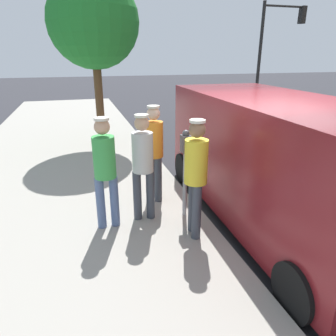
{
  "coord_description": "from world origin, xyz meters",
  "views": [
    {
      "loc": [
        2.99,
        4.31,
        2.8
      ],
      "look_at": [
        1.65,
        -0.25,
        1.05
      ],
      "focal_mm": 33.02,
      "sensor_mm": 36.0,
      "label": 1
    }
  ],
  "objects_px": {
    "traffic_light_corner": "(276,39)",
    "street_tree": "(94,23)",
    "pedestrian_in_yellow": "(196,171)",
    "pedestrian_in_green": "(105,167)",
    "pedestrian_in_orange": "(154,147)",
    "parking_meter_near": "(185,159)",
    "pedestrian_in_gray": "(143,161)",
    "parked_van": "(275,158)"
  },
  "relations": [
    {
      "from": "traffic_light_corner",
      "to": "street_tree",
      "type": "relative_size",
      "value": 1.09
    },
    {
      "from": "pedestrian_in_yellow",
      "to": "street_tree",
      "type": "xyz_separation_m",
      "value": [
        0.91,
        -5.66,
        2.42
      ]
    },
    {
      "from": "pedestrian_in_green",
      "to": "pedestrian_in_yellow",
      "type": "bearing_deg",
      "value": 153.83
    },
    {
      "from": "pedestrian_in_orange",
      "to": "traffic_light_corner",
      "type": "bearing_deg",
      "value": -133.0
    },
    {
      "from": "parking_meter_near",
      "to": "pedestrian_in_yellow",
      "type": "xyz_separation_m",
      "value": [
        0.06,
        0.64,
        0.02
      ]
    },
    {
      "from": "pedestrian_in_green",
      "to": "street_tree",
      "type": "distance_m",
      "value": 5.61
    },
    {
      "from": "pedestrian_in_gray",
      "to": "parked_van",
      "type": "bearing_deg",
      "value": 170.45
    },
    {
      "from": "pedestrian_in_gray",
      "to": "street_tree",
      "type": "height_order",
      "value": "street_tree"
    },
    {
      "from": "pedestrian_in_green",
      "to": "pedestrian_in_gray",
      "type": "bearing_deg",
      "value": -171.19
    },
    {
      "from": "traffic_light_corner",
      "to": "pedestrian_in_orange",
      "type": "bearing_deg",
      "value": 47.0
    },
    {
      "from": "parked_van",
      "to": "traffic_light_corner",
      "type": "relative_size",
      "value": 1.01
    },
    {
      "from": "pedestrian_in_green",
      "to": "pedestrian_in_orange",
      "type": "bearing_deg",
      "value": -141.51
    },
    {
      "from": "parked_van",
      "to": "pedestrian_in_yellow",
      "type": "bearing_deg",
      "value": 12.26
    },
    {
      "from": "pedestrian_in_orange",
      "to": "parking_meter_near",
      "type": "bearing_deg",
      "value": 115.3
    },
    {
      "from": "traffic_light_corner",
      "to": "street_tree",
      "type": "distance_m",
      "value": 10.48
    },
    {
      "from": "pedestrian_in_gray",
      "to": "traffic_light_corner",
      "type": "distance_m",
      "value": 13.56
    },
    {
      "from": "pedestrian_in_green",
      "to": "parking_meter_near",
      "type": "bearing_deg",
      "value": -179.0
    },
    {
      "from": "pedestrian_in_yellow",
      "to": "street_tree",
      "type": "height_order",
      "value": "street_tree"
    },
    {
      "from": "pedestrian_in_gray",
      "to": "pedestrian_in_yellow",
      "type": "relative_size",
      "value": 0.99
    },
    {
      "from": "street_tree",
      "to": "parking_meter_near",
      "type": "bearing_deg",
      "value": 100.98
    },
    {
      "from": "pedestrian_in_gray",
      "to": "traffic_light_corner",
      "type": "relative_size",
      "value": 0.34
    },
    {
      "from": "pedestrian_in_green",
      "to": "pedestrian_in_yellow",
      "type": "relative_size",
      "value": 0.99
    },
    {
      "from": "parked_van",
      "to": "street_tree",
      "type": "relative_size",
      "value": 1.1
    },
    {
      "from": "parking_meter_near",
      "to": "street_tree",
      "type": "distance_m",
      "value": 5.67
    },
    {
      "from": "traffic_light_corner",
      "to": "street_tree",
      "type": "xyz_separation_m",
      "value": [
        9.24,
        4.96,
        0.11
      ]
    },
    {
      "from": "pedestrian_in_gray",
      "to": "pedestrian_in_yellow",
      "type": "xyz_separation_m",
      "value": [
        -0.64,
        0.71,
        0.01
      ]
    },
    {
      "from": "parked_van",
      "to": "street_tree",
      "type": "distance_m",
      "value": 6.37
    },
    {
      "from": "parking_meter_near",
      "to": "pedestrian_in_green",
      "type": "bearing_deg",
      "value": 1.0
    },
    {
      "from": "pedestrian_in_orange",
      "to": "pedestrian_in_gray",
      "type": "bearing_deg",
      "value": 62.42
    },
    {
      "from": "pedestrian_in_orange",
      "to": "street_tree",
      "type": "distance_m",
      "value": 4.96
    },
    {
      "from": "street_tree",
      "to": "parked_van",
      "type": "bearing_deg",
      "value": 114.94
    },
    {
      "from": "pedestrian_in_yellow",
      "to": "traffic_light_corner",
      "type": "height_order",
      "value": "traffic_light_corner"
    },
    {
      "from": "parking_meter_near",
      "to": "pedestrian_in_gray",
      "type": "height_order",
      "value": "pedestrian_in_gray"
    },
    {
      "from": "pedestrian_in_gray",
      "to": "pedestrian_in_green",
      "type": "distance_m",
      "value": 0.62
    },
    {
      "from": "parked_van",
      "to": "street_tree",
      "type": "xyz_separation_m",
      "value": [
        2.47,
        -5.32,
        2.47
      ]
    },
    {
      "from": "pedestrian_in_gray",
      "to": "street_tree",
      "type": "relative_size",
      "value": 0.38
    },
    {
      "from": "pedestrian_in_green",
      "to": "traffic_light_corner",
      "type": "xyz_separation_m",
      "value": [
        -9.58,
        -10.0,
        2.33
      ]
    },
    {
      "from": "parking_meter_near",
      "to": "traffic_light_corner",
      "type": "xyz_separation_m",
      "value": [
        -8.26,
        -9.98,
        2.34
      ]
    },
    {
      "from": "parking_meter_near",
      "to": "pedestrian_in_gray",
      "type": "xyz_separation_m",
      "value": [
        0.7,
        -0.07,
        0.0
      ]
    },
    {
      "from": "parked_van",
      "to": "traffic_light_corner",
      "type": "distance_m",
      "value": 12.53
    },
    {
      "from": "pedestrian_in_orange",
      "to": "street_tree",
      "type": "relative_size",
      "value": 0.38
    },
    {
      "from": "pedestrian_in_orange",
      "to": "parked_van",
      "type": "height_order",
      "value": "parked_van"
    }
  ]
}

